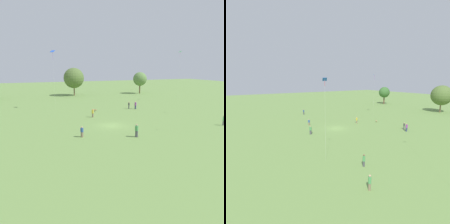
{
  "view_description": "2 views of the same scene",
  "coord_description": "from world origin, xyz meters",
  "views": [
    {
      "loc": [
        -13.38,
        -33.94,
        9.92
      ],
      "look_at": [
        0.7,
        1.66,
        2.04
      ],
      "focal_mm": 35.0,
      "sensor_mm": 36.0,
      "label": 1
    },
    {
      "loc": [
        34.77,
        -21.9,
        11.64
      ],
      "look_at": [
        3.23,
        -1.44,
        4.7
      ],
      "focal_mm": 28.0,
      "sensor_mm": 36.0,
      "label": 2
    }
  ],
  "objects": [
    {
      "name": "kite_0",
      "position": [
        -7.04,
        19.28,
        12.95
      ],
      "size": [
        1.32,
        1.32,
        13.76
      ],
      "rotation": [
        0.0,
        0.0,
        4.74
      ],
      "color": "blue",
      "rests_on": "ground_plane"
    },
    {
      "name": "person_5",
      "position": [
        -6.3,
        -4.25,
        0.77
      ],
      "size": [
        0.61,
        0.61,
        1.58
      ],
      "rotation": [
        0.0,
        0.0,
        2.59
      ],
      "color": "#847056",
      "rests_on": "ground_plane"
    },
    {
      "name": "dog_0",
      "position": [
        0.97,
        12.76,
        0.38
      ],
      "size": [
        0.75,
        0.63,
        0.54
      ],
      "rotation": [
        0.0,
        0.0,
        4.08
      ],
      "color": "tan",
      "rests_on": "ground_plane"
    },
    {
      "name": "person_2",
      "position": [
        -1.18,
        7.47,
        0.85
      ],
      "size": [
        0.54,
        0.54,
        1.72
      ],
      "rotation": [
        0.0,
        0.0,
        2.7
      ],
      "color": "#847056",
      "rests_on": "ground_plane"
    },
    {
      "name": "person_6",
      "position": [
        18.15,
        -6.93,
        0.89
      ],
      "size": [
        0.48,
        0.48,
        1.75
      ],
      "rotation": [
        0.0,
        0.0,
        5.59
      ],
      "color": "#4C4C51",
      "rests_on": "ground_plane"
    },
    {
      "name": "person_3",
      "position": [
        9.65,
        13.12,
        0.86
      ],
      "size": [
        0.46,
        0.46,
        1.7
      ],
      "rotation": [
        0.0,
        0.0,
        2.32
      ],
      "color": "#4C4C51",
      "rests_on": "ground_plane"
    },
    {
      "name": "kite_3",
      "position": [
        28.54,
        18.88,
        13.4
      ],
      "size": [
        0.81,
        0.86,
        14.48
      ],
      "rotation": [
        0.0,
        0.0,
        3.78
      ],
      "color": "green",
      "rests_on": "ground_plane"
    },
    {
      "name": "ground_plane",
      "position": [
        0.0,
        0.0,
        0.0
      ],
      "size": [
        240.0,
        240.0,
        0.0
      ],
      "primitive_type": "plane",
      "color": "#6B8E47"
    },
    {
      "name": "person_4",
      "position": [
        1.06,
        -7.11,
        0.94
      ],
      "size": [
        0.51,
        0.51,
        1.91
      ],
      "rotation": [
        0.0,
        0.0,
        1.51
      ],
      "color": "#4C4C51",
      "rests_on": "ground_plane"
    },
    {
      "name": "tree_2",
      "position": [
        27.28,
        39.98,
        5.5
      ],
      "size": [
        5.18,
        5.18,
        8.11
      ],
      "color": "brown",
      "rests_on": "ground_plane"
    },
    {
      "name": "person_1",
      "position": [
        10.97,
        12.22,
        0.9
      ],
      "size": [
        0.64,
        0.64,
        1.83
      ],
      "rotation": [
        0.0,
        0.0,
        4.13
      ],
      "color": "#333D5B",
      "rests_on": "ground_plane"
    },
    {
      "name": "tree_1",
      "position": [
        2.63,
        43.08,
        6.17
      ],
      "size": [
        7.11,
        7.11,
        9.74
      ],
      "color": "brown",
      "rests_on": "ground_plane"
    }
  ]
}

